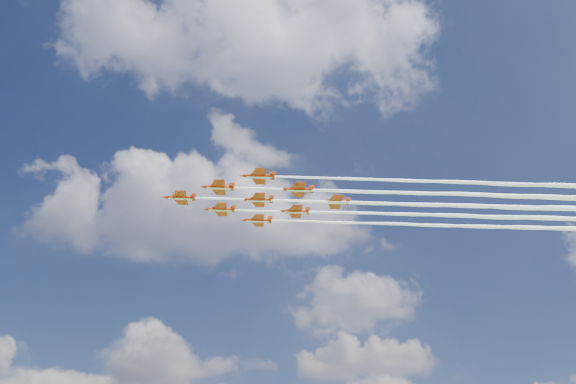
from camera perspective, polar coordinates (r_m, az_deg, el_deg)
jet_lead at (r=167.00m, az=12.45°, el=-1.20°), size 139.89×10.56×2.41m
jet_row2_port at (r=165.05m, az=16.70°, el=-0.20°), size 139.89×10.56×2.41m
jet_row2_starb at (r=175.53m, az=15.45°, el=-2.31°), size 139.89×10.56×2.41m
jet_row3_port at (r=164.08m, az=21.03°, el=0.81°), size 139.89×10.56×2.41m
jet_row3_centre at (r=174.16m, az=19.51°, el=-1.36°), size 139.89×10.56×2.41m
jet_row3_starb at (r=184.56m, az=18.16°, el=-3.30°), size 139.89×10.56×2.41m
jet_row4_port at (r=173.71m, az=23.62°, el=-0.40°), size 139.89×10.56×2.41m
jet_row4_starb at (r=183.70m, az=22.04°, el=-2.40°), size 139.89×10.56×2.41m
jet_tail at (r=183.73m, az=25.93°, el=-1.49°), size 139.89×10.56×2.41m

